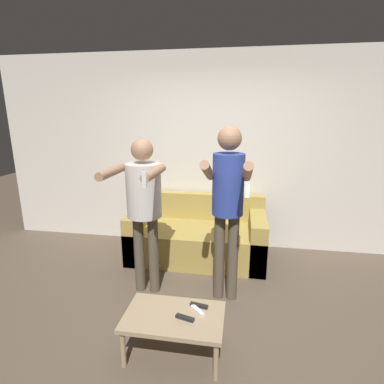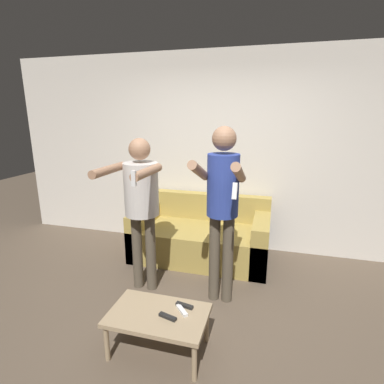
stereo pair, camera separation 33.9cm
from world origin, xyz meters
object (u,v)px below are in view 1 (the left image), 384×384
object	(u,v)px
person_standing_left	(144,199)
remote_mid	(198,311)
person_standing_right	(228,196)
couch	(198,237)
coffee_table	(174,319)
remote_near	(185,318)
remote_far	(199,305)

from	to	relation	value
person_standing_left	remote_mid	bearing A→B (deg)	-48.06
person_standing_right	couch	bearing A→B (deg)	114.79
person_standing_left	coffee_table	bearing A→B (deg)	-58.90
couch	person_standing_right	xyz separation A→B (m)	(0.42, -0.92, 0.83)
couch	remote_near	world-z (taller)	couch
person_standing_right	coffee_table	size ratio (longest dim) A/B	2.26
couch	person_standing_right	bearing A→B (deg)	-65.21
couch	coffee_table	bearing A→B (deg)	-87.85
person_standing_left	remote_mid	world-z (taller)	person_standing_left
couch	person_standing_left	size ratio (longest dim) A/B	1.07
coffee_table	remote_far	xyz separation A→B (m)	(0.18, 0.13, 0.05)
person_standing_left	coffee_table	distance (m)	1.20
remote_mid	person_standing_left	bearing A→B (deg)	131.94
remote_near	remote_mid	size ratio (longest dim) A/B	1.15
couch	coffee_table	xyz separation A→B (m)	(0.06, -1.73, 0.03)
couch	remote_far	distance (m)	1.61
person_standing_right	coffee_table	distance (m)	1.20
person_standing_left	coffee_table	xyz separation A→B (m)	(0.49, -0.81, -0.74)
coffee_table	remote_mid	xyz separation A→B (m)	(0.18, 0.07, 0.05)
coffee_table	remote_far	distance (m)	0.23
couch	coffee_table	world-z (taller)	couch
coffee_table	remote_mid	size ratio (longest dim) A/B	5.85
coffee_table	remote_far	size ratio (longest dim) A/B	5.10
person_standing_left	couch	bearing A→B (deg)	65.26
person_standing_left	coffee_table	world-z (taller)	person_standing_left
person_standing_right	remote_far	distance (m)	1.03
remote_mid	person_standing_right	bearing A→B (deg)	76.38
couch	remote_near	size ratio (longest dim) A/B	11.43
couch	remote_mid	xyz separation A→B (m)	(0.24, -1.66, 0.08)
coffee_table	remote_mid	world-z (taller)	remote_mid
remote_near	remote_mid	world-z (taller)	same
remote_near	remote_far	xyz separation A→B (m)	(0.09, 0.17, 0.00)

